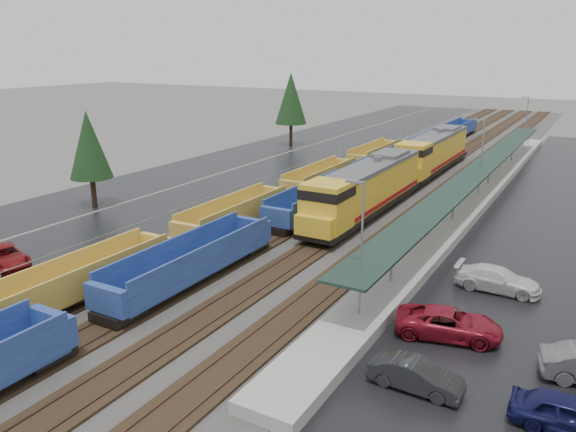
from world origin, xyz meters
name	(u,v)px	position (x,y,z in m)	size (l,w,h in m)	color
ballast_strip	(415,172)	(0.00, 60.00, 0.04)	(20.00, 160.00, 0.08)	#302D2B
trackbed	(415,171)	(0.00, 60.00, 0.16)	(14.60, 160.00, 0.22)	black
west_parking_lot	(306,160)	(-15.00, 60.00, 0.01)	(10.00, 160.00, 0.02)	black
west_road	(244,154)	(-25.00, 60.00, 0.01)	(9.00, 160.00, 0.02)	black
station_platform	(478,193)	(9.50, 50.01, 0.73)	(3.00, 80.00, 8.00)	#9E9B93
chainlink_fence	(339,154)	(-9.50, 58.44, 1.61)	(0.08, 160.04, 2.02)	gray
tree_west_near	(89,145)	(-22.00, 30.00, 5.82)	(3.96, 3.96, 9.00)	#332316
tree_west_far	(291,98)	(-23.00, 70.00, 7.12)	(4.84, 4.84, 11.00)	#332316
locomotive_lead	(365,190)	(2.00, 38.94, 2.58)	(3.27, 21.54, 4.88)	black
locomotive_trail	(432,153)	(2.00, 59.94, 2.58)	(3.27, 21.54, 4.88)	black
well_string_yellow	(171,243)	(-6.00, 22.64, 1.16)	(2.61, 92.75, 2.32)	gold
well_string_blue	(317,202)	(-2.00, 37.56, 1.23)	(2.85, 119.95, 2.52)	navy
parked_car_west_c	(4,257)	(-14.97, 15.81, 0.71)	(5.13, 2.36, 1.43)	maroon
parked_car_east_a	(416,376)	(14.02, 15.63, 0.68)	(4.12, 1.44, 1.36)	black
parked_car_east_b	(449,324)	(14.05, 21.06, 0.75)	(5.40, 2.49, 1.50)	maroon
parked_car_east_c	(498,280)	(15.20, 28.40, 0.74)	(5.10, 2.07, 1.48)	silver
parked_car_east_d	(569,414)	(20.07, 15.84, 0.75)	(4.41, 1.77, 1.50)	#121343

